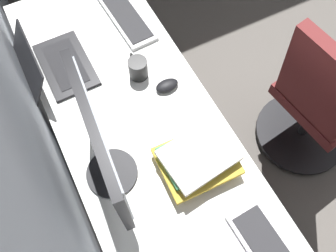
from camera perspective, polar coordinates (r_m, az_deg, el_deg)
The scene contains 10 objects.
wall_back at distance 0.78m, azimuth -21.70°, elevation -18.08°, with size 5.26×0.10×2.60m, color #8C939E.
desk at distance 1.46m, azimuth -1.75°, elevation -5.90°, with size 2.16×0.66×0.73m.
drawer_pedestal at distance 1.84m, azimuth -5.65°, elevation -3.42°, with size 0.40×0.51×0.69m.
monitor_secondary at distance 1.15m, azimuth -10.83°, elevation -3.24°, with size 0.50×0.20×0.46m.
laptop_leftmost at distance 1.64m, azimuth -18.58°, elevation 9.50°, with size 0.34×0.30×0.19m.
keyboard_spare at distance 1.81m, azimuth -6.98°, elevation 17.49°, with size 0.43×0.16×0.02m.
mouse_main at distance 1.53m, azimuth -0.16°, elevation 6.63°, with size 0.06×0.10×0.03m, color black.
book_stack_near at distance 1.34m, azimuth 4.57°, elevation -5.36°, with size 0.25×0.30×0.10m.
coffee_mug at distance 1.55m, azimuth -4.95°, elevation 9.43°, with size 0.12×0.08×0.10m.
office_chair at distance 1.98m, azimuth 23.22°, elevation 3.19°, with size 0.56×0.58×0.97m.
Camera 1 is at (-0.21, 1.93, 2.03)m, focal length 37.30 mm.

